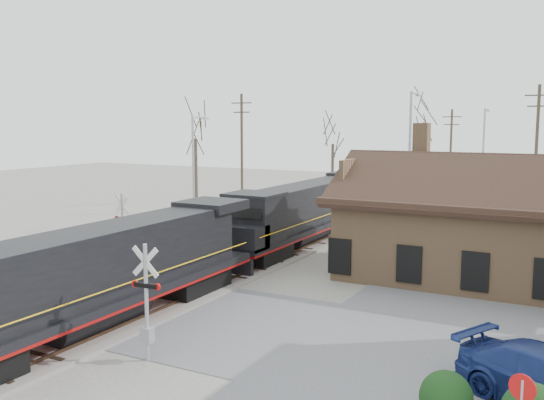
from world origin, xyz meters
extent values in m
plane|color=#A09A90|center=(0.00, 0.00, 0.00)|extent=(140.00, 140.00, 0.00)
cube|color=#5D5D62|center=(0.00, 0.00, 0.01)|extent=(60.00, 9.00, 0.03)
cube|color=#A09A90|center=(0.00, 15.00, 0.06)|extent=(3.40, 90.00, 0.12)
cube|color=#473323|center=(-0.72, 15.00, 0.17)|extent=(0.08, 90.00, 0.14)
cube|color=#473323|center=(0.72, 15.00, 0.17)|extent=(0.08, 90.00, 0.14)
cube|color=#A09A90|center=(-4.50, 15.00, 0.06)|extent=(3.40, 90.00, 0.12)
cube|color=#473323|center=(-5.22, 15.00, 0.17)|extent=(0.08, 90.00, 0.14)
cube|color=#473323|center=(-3.78, 15.00, 0.17)|extent=(0.08, 90.00, 0.14)
cube|color=#96704D|center=(12.00, 12.00, 2.00)|extent=(14.00, 8.00, 4.00)
cube|color=black|center=(12.00, 12.00, 4.10)|extent=(15.20, 9.20, 0.30)
cube|color=black|center=(12.00, 9.70, 5.10)|extent=(15.00, 4.71, 2.66)
cube|color=black|center=(12.00, 14.30, 5.10)|extent=(15.00, 4.71, 2.66)
cube|color=#96704D|center=(8.00, 13.50, 6.80)|extent=(0.80, 0.80, 2.20)
cube|color=black|center=(0.00, 2.93, 0.51)|extent=(2.30, 3.68, 0.92)
cube|color=black|center=(0.00, -3.05, 1.24)|extent=(2.76, 18.39, 0.32)
cube|color=#950C0A|center=(0.00, -3.05, 1.04)|extent=(2.78, 18.39, 0.11)
cube|color=black|center=(0.00, -1.90, 2.67)|extent=(2.39, 13.34, 2.58)
cube|color=black|center=(0.00, 9.87, 0.51)|extent=(2.30, 3.68, 0.92)
cube|color=black|center=(0.00, 21.82, 0.51)|extent=(2.30, 3.68, 0.92)
cube|color=black|center=(0.00, 15.84, 1.24)|extent=(2.76, 18.39, 0.32)
cube|color=#950C0A|center=(0.00, 15.84, 1.04)|extent=(2.78, 18.39, 0.11)
cube|color=black|center=(0.00, 16.99, 2.67)|extent=(2.39, 13.34, 2.58)
cube|color=black|center=(0.00, 9.04, 2.67)|extent=(2.76, 2.58, 2.58)
cube|color=black|center=(0.00, 7.48, 1.89)|extent=(2.76, 1.66, 1.29)
cube|color=black|center=(0.00, 6.55, 0.51)|extent=(2.58, 0.25, 0.92)
cylinder|color=#A5A8AD|center=(3.59, -4.46, 1.99)|extent=(0.14, 0.14, 3.99)
cube|color=silver|center=(3.59, -4.46, 3.39)|extent=(1.04, 0.10, 1.04)
cube|color=silver|center=(3.59, -4.46, 3.39)|extent=(1.04, 0.10, 1.04)
cube|color=black|center=(3.59, -4.46, 2.59)|extent=(0.90, 0.20, 0.15)
cylinder|color=#B20C0C|center=(3.14, -4.48, 2.59)|extent=(0.24, 0.09, 0.24)
cylinder|color=#B20C0C|center=(4.04, -4.43, 2.59)|extent=(0.24, 0.09, 0.24)
cube|color=#A5A8AD|center=(3.59, -4.46, 0.90)|extent=(0.40, 0.30, 0.50)
cylinder|color=#A5A8AD|center=(-6.62, 5.77, 2.01)|extent=(0.14, 0.14, 4.01)
cube|color=silver|center=(-6.62, 5.77, 3.41)|extent=(1.05, 0.14, 1.05)
cube|color=silver|center=(-6.62, 5.77, 3.41)|extent=(1.05, 0.14, 1.05)
cube|color=black|center=(-6.62, 5.77, 2.61)|extent=(0.91, 0.23, 0.15)
cylinder|color=#B20C0C|center=(-6.17, 5.73, 2.61)|extent=(0.25, 0.10, 0.24)
cylinder|color=#B20C0C|center=(-7.07, 5.81, 2.61)|extent=(0.25, 0.10, 0.24)
cube|color=#A5A8AD|center=(-6.62, 5.77, 0.90)|extent=(0.40, 0.30, 0.50)
cylinder|color=#B20C0C|center=(15.29, -5.26, 1.88)|extent=(0.64, 0.24, 0.66)
sphere|color=black|center=(13.34, -4.05, 0.71)|extent=(1.41, 1.41, 1.41)
cylinder|color=#A5A8AD|center=(-9.65, 16.84, 4.20)|extent=(0.18, 0.18, 8.41)
cylinder|color=#A5A8AD|center=(-9.65, 17.74, 8.31)|extent=(0.12, 1.80, 0.12)
cube|color=#A5A8AD|center=(-9.65, 18.54, 8.21)|extent=(0.25, 0.50, 0.12)
cylinder|color=#A5A8AD|center=(5.84, 19.04, 4.95)|extent=(0.18, 0.18, 9.90)
cylinder|color=#A5A8AD|center=(5.84, 19.94, 9.80)|extent=(0.12, 1.80, 0.12)
cube|color=#A5A8AD|center=(5.84, 20.74, 9.70)|extent=(0.25, 0.50, 0.12)
cylinder|color=#A5A8AD|center=(8.03, 34.07, 4.56)|extent=(0.18, 0.18, 9.11)
cylinder|color=#A5A8AD|center=(8.03, 34.97, 9.01)|extent=(0.12, 1.80, 0.12)
cube|color=#A5A8AD|center=(8.03, 35.77, 8.91)|extent=(0.25, 0.50, 0.12)
cylinder|color=#382D23|center=(-11.12, 26.25, 5.20)|extent=(0.24, 0.24, 10.39)
cube|color=#382D23|center=(-11.12, 26.25, 9.59)|extent=(2.00, 0.10, 0.10)
cube|color=#382D23|center=(-11.12, 26.25, 8.79)|extent=(1.60, 0.10, 0.10)
cylinder|color=#382D23|center=(2.85, 46.00, 4.64)|extent=(0.24, 0.24, 9.29)
cube|color=#382D23|center=(2.85, 46.00, 8.49)|extent=(2.00, 0.10, 0.10)
cube|color=#382D23|center=(2.85, 46.00, 7.69)|extent=(1.60, 0.10, 0.10)
cylinder|color=#382D23|center=(12.51, 29.69, 5.36)|extent=(0.24, 0.24, 10.72)
cube|color=#382D23|center=(12.51, 29.69, 9.92)|extent=(2.00, 0.10, 0.10)
cube|color=#382D23|center=(12.51, 29.69, 9.12)|extent=(1.60, 0.10, 0.10)
cylinder|color=#382D23|center=(-18.06, 29.06, 3.18)|extent=(0.32, 0.32, 6.36)
cylinder|color=#382D23|center=(-7.43, 38.26, 2.86)|extent=(0.32, 0.32, 5.72)
cylinder|color=#382D23|center=(0.14, 45.30, 3.95)|extent=(0.32, 0.32, 7.90)
camera|label=1|loc=(16.45, -19.67, 7.96)|focal=40.00mm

